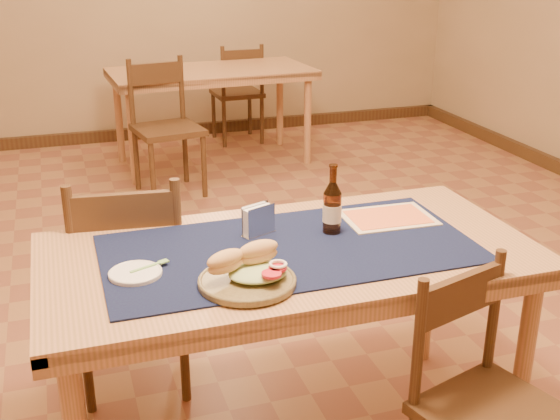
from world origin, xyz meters
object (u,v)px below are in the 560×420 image
object	(u,v)px
back_table	(211,80)
sandwich_plate	(249,274)
chair_main_far	(131,279)
chair_main_near	(487,404)
main_table	(289,272)
napkin_holder	(258,221)
beer_bottle	(332,208)

from	to	relation	value
back_table	sandwich_plate	xyz separation A→B (m)	(-0.70, -3.57, 0.12)
chair_main_far	chair_main_near	xyz separation A→B (m)	(0.90, -1.04, -0.05)
sandwich_plate	chair_main_far	bearing A→B (deg)	111.78
main_table	chair_main_far	bearing A→B (deg)	133.45
sandwich_plate	chair_main_near	bearing A→B (deg)	-29.18
main_table	napkin_holder	distance (m)	0.20
chair_main_far	beer_bottle	world-z (taller)	beer_bottle
main_table	sandwich_plate	size ratio (longest dim) A/B	5.57
chair_main_near	sandwich_plate	size ratio (longest dim) A/B	2.88
chair_main_near	napkin_holder	size ratio (longest dim) A/B	6.52
chair_main_far	napkin_holder	world-z (taller)	chair_main_far
chair_main_far	napkin_holder	size ratio (longest dim) A/B	7.22
chair_main_near	beer_bottle	bearing A→B (deg)	111.45
napkin_holder	back_table	bearing A→B (deg)	80.00
main_table	napkin_holder	size ratio (longest dim) A/B	12.60
main_table	beer_bottle	distance (m)	0.26
beer_bottle	napkin_holder	size ratio (longest dim) A/B	1.90
chair_main_far	sandwich_plate	bearing A→B (deg)	-68.22
back_table	chair_main_far	distance (m)	3.04
main_table	chair_main_near	world-z (taller)	chair_main_near
main_table	chair_main_near	bearing A→B (deg)	-52.08
chair_main_far	napkin_holder	bearing A→B (deg)	-41.59
main_table	chair_main_far	size ratio (longest dim) A/B	1.74
chair_main_far	beer_bottle	size ratio (longest dim) A/B	3.81
back_table	sandwich_plate	size ratio (longest dim) A/B	5.48
back_table	chair_main_near	xyz separation A→B (m)	(-0.08, -3.91, -0.24)
sandwich_plate	main_table	bearing A→B (deg)	45.84
main_table	sandwich_plate	distance (m)	0.30
sandwich_plate	napkin_holder	size ratio (longest dim) A/B	2.26
back_table	beer_bottle	size ratio (longest dim) A/B	6.54
chair_main_near	beer_bottle	world-z (taller)	beer_bottle
chair_main_far	napkin_holder	xyz separation A→B (m)	(0.41, -0.36, 0.33)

